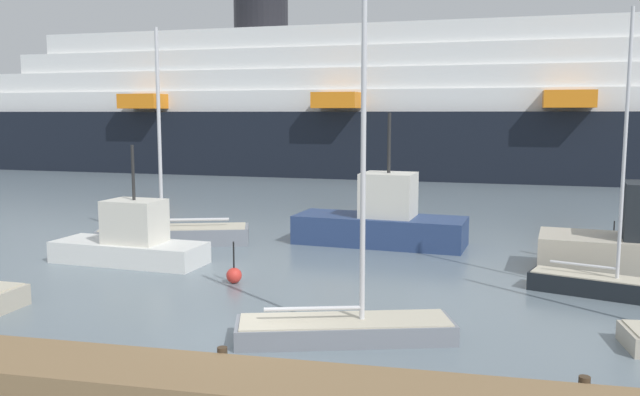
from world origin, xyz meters
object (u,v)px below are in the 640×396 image
(sailboat_1, at_px, (174,233))
(sailboat_3, at_px, (605,282))
(cruise_ship, at_px, (453,110))
(fishing_boat_1, at_px, (131,241))
(channel_buoy_0, at_px, (234,275))
(channel_buoy_1, at_px, (613,244))
(fishing_boat_0, at_px, (382,221))
(sailboat_2, at_px, (345,325))

(sailboat_1, bearing_deg, sailboat_3, 145.84)
(sailboat_3, relative_size, cruise_ship, 0.08)
(fishing_boat_1, bearing_deg, channel_buoy_0, -16.94)
(sailboat_3, height_order, cruise_ship, cruise_ship)
(channel_buoy_1, relative_size, cruise_ship, 0.01)
(fishing_boat_0, distance_m, channel_buoy_0, 9.21)
(sailboat_1, xyz_separation_m, channel_buoy_1, (19.56, 2.69, -0.22))
(sailboat_1, relative_size, sailboat_2, 1.09)
(channel_buoy_1, xyz_separation_m, cruise_ship, (-7.79, 35.64, 6.06))
(sailboat_1, height_order, fishing_boat_1, sailboat_1)
(sailboat_3, distance_m, channel_buoy_0, 12.61)
(sailboat_3, relative_size, channel_buoy_1, 6.96)
(sailboat_2, distance_m, channel_buoy_0, 7.03)
(channel_buoy_0, bearing_deg, channel_buoy_1, 31.64)
(sailboat_1, distance_m, channel_buoy_0, 8.05)
(sailboat_1, height_order, sailboat_3, sailboat_1)
(fishing_boat_1, height_order, channel_buoy_1, fishing_boat_1)
(fishing_boat_0, height_order, fishing_boat_1, fishing_boat_0)
(sailboat_3, distance_m, fishing_boat_0, 10.92)
(sailboat_2, bearing_deg, fishing_boat_1, 128.06)
(sailboat_2, distance_m, fishing_boat_0, 13.16)
(cruise_ship, bearing_deg, sailboat_3, -78.48)
(sailboat_1, bearing_deg, cruise_ship, -125.10)
(fishing_boat_0, height_order, cruise_ship, cruise_ship)
(sailboat_3, distance_m, channel_buoy_1, 8.03)
(sailboat_2, relative_size, fishing_boat_1, 1.40)
(sailboat_1, height_order, fishing_boat_0, sailboat_1)
(fishing_boat_0, xyz_separation_m, channel_buoy_1, (10.13, 0.76, -0.80))
(sailboat_2, relative_size, channel_buoy_0, 5.98)
(fishing_boat_0, bearing_deg, channel_buoy_0, -111.04)
(sailboat_2, xyz_separation_m, fishing_boat_1, (-10.08, 7.14, 0.47))
(fishing_boat_1, distance_m, channel_buoy_1, 20.68)
(sailboat_2, height_order, channel_buoy_1, sailboat_2)
(channel_buoy_0, bearing_deg, sailboat_2, -45.40)
(sailboat_2, bearing_deg, fishing_boat_0, 76.30)
(sailboat_2, xyz_separation_m, channel_buoy_1, (9.46, 13.88, -0.13))
(channel_buoy_1, bearing_deg, sailboat_3, -103.19)
(sailboat_2, xyz_separation_m, fishing_boat_0, (-0.67, 13.12, 0.68))
(channel_buoy_1, bearing_deg, sailboat_2, -124.29)
(sailboat_1, xyz_separation_m, fishing_boat_0, (9.43, 1.94, 0.58))
(fishing_boat_0, bearing_deg, sailboat_1, -161.70)
(sailboat_3, xyz_separation_m, channel_buoy_0, (-12.57, -1.05, -0.17))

